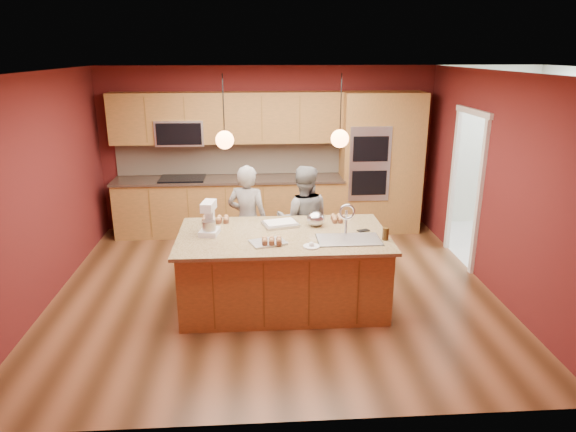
{
  "coord_description": "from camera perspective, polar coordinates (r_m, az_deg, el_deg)",
  "views": [
    {
      "loc": [
        -0.23,
        -6.0,
        2.93
      ],
      "look_at": [
        0.16,
        -0.1,
        1.01
      ],
      "focal_mm": 32.0,
      "sensor_mm": 36.0,
      "label": 1
    }
  ],
  "objects": [
    {
      "name": "floor",
      "position": [
        6.68,
        -1.48,
        -8.05
      ],
      "size": [
        5.5,
        5.5,
        0.0
      ],
      "primitive_type": "plane",
      "color": "#442915",
      "rests_on": "ground"
    },
    {
      "name": "ceiling",
      "position": [
        6.01,
        -1.69,
        15.75
      ],
      "size": [
        5.5,
        5.5,
        0.0
      ],
      "primitive_type": "plane",
      "rotation": [
        3.14,
        0.0,
        0.0
      ],
      "color": "white",
      "rests_on": "ground"
    },
    {
      "name": "wall_back",
      "position": [
        8.65,
        -2.25,
        7.42
      ],
      "size": [
        5.5,
        0.0,
        5.5
      ],
      "primitive_type": "plane",
      "rotation": [
        1.57,
        0.0,
        0.0
      ],
      "color": "#561717",
      "rests_on": "ground"
    },
    {
      "name": "wall_front",
      "position": [
        3.85,
        -0.07,
        -6.3
      ],
      "size": [
        5.5,
        0.0,
        5.5
      ],
      "primitive_type": "plane",
      "rotation": [
        -1.57,
        0.0,
        0.0
      ],
      "color": "#561717",
      "rests_on": "ground"
    },
    {
      "name": "wall_left",
      "position": [
        6.7,
        -25.81,
        2.49
      ],
      "size": [
        0.0,
        5.0,
        5.0
      ],
      "primitive_type": "plane",
      "rotation": [
        1.57,
        0.0,
        1.57
      ],
      "color": "#561717",
      "rests_on": "ground"
    },
    {
      "name": "wall_right",
      "position": [
        6.88,
        21.99,
        3.37
      ],
      "size": [
        0.0,
        5.0,
        5.0
      ],
      "primitive_type": "plane",
      "rotation": [
        1.57,
        0.0,
        -1.57
      ],
      "color": "#561717",
      "rests_on": "ground"
    },
    {
      "name": "cabinet_run",
      "position": [
        8.49,
        -6.77,
        4.58
      ],
      "size": [
        3.74,
        0.64,
        2.3
      ],
      "color": "brown",
      "rests_on": "floor"
    },
    {
      "name": "oven_column",
      "position": [
        8.64,
        10.22,
        5.79
      ],
      "size": [
        1.3,
        0.62,
        2.3
      ],
      "color": "brown",
      "rests_on": "floor"
    },
    {
      "name": "doorway_trim",
      "position": [
        7.65,
        19.09,
        2.73
      ],
      "size": [
        0.08,
        1.11,
        2.2
      ],
      "primitive_type": null,
      "color": "silver",
      "rests_on": "wall_right"
    },
    {
      "name": "laundry_room",
      "position": [
        8.59,
        28.84,
        9.23
      ],
      "size": [
        2.6,
        2.7,
        2.7
      ],
      "color": "silver",
      "rests_on": "ground"
    },
    {
      "name": "pendant_left",
      "position": [
        5.68,
        -7.05,
        8.43
      ],
      "size": [
        0.2,
        0.2,
        0.8
      ],
      "color": "black",
      "rests_on": "ceiling"
    },
    {
      "name": "pendant_right",
      "position": [
        5.75,
        5.78,
        8.59
      ],
      "size": [
        0.2,
        0.2,
        0.8
      ],
      "color": "black",
      "rests_on": "ceiling"
    },
    {
      "name": "island",
      "position": [
        6.12,
        -0.4,
        -5.87
      ],
      "size": [
        2.43,
        1.36,
        1.28
      ],
      "color": "brown",
      "rests_on": "floor"
    },
    {
      "name": "person_left",
      "position": [
        6.88,
        -4.5,
        -0.52
      ],
      "size": [
        0.64,
        0.52,
        1.51
      ],
      "primitive_type": "imported",
      "rotation": [
        0.0,
        0.0,
        2.82
      ],
      "color": "black",
      "rests_on": "floor"
    },
    {
      "name": "person_right",
      "position": [
        6.91,
        1.7,
        -0.46
      ],
      "size": [
        0.78,
        0.63,
        1.5
      ],
      "primitive_type": "imported",
      "rotation": [
        0.0,
        0.0,
        3.05
      ],
      "color": "slate",
      "rests_on": "floor"
    },
    {
      "name": "stand_mixer",
      "position": [
        5.98,
        -8.76,
        -0.47
      ],
      "size": [
        0.25,
        0.31,
        0.39
      ],
      "rotation": [
        0.0,
        0.0,
        -0.17
      ],
      "color": "white",
      "rests_on": "island"
    },
    {
      "name": "sheet_cake",
      "position": [
        6.24,
        -0.87,
        -0.85
      ],
      "size": [
        0.48,
        0.4,
        0.05
      ],
      "rotation": [
        0.0,
        0.0,
        0.26
      ],
      "color": "silver",
      "rests_on": "island"
    },
    {
      "name": "cooling_rack",
      "position": [
        5.68,
        -2.24,
        -2.92
      ],
      "size": [
        0.45,
        0.38,
        0.02
      ],
      "primitive_type": "cube",
      "rotation": [
        0.0,
        0.0,
        0.34
      ],
      "color": "silver",
      "rests_on": "island"
    },
    {
      "name": "mixing_bowl",
      "position": [
        6.22,
        3.1,
        -0.31
      ],
      "size": [
        0.22,
        0.22,
        0.19
      ],
      "primitive_type": "ellipsoid",
      "color": "#B9BAC0",
      "rests_on": "island"
    },
    {
      "name": "plate",
      "position": [
        5.57,
        2.62,
        -3.39
      ],
      "size": [
        0.18,
        0.18,
        0.01
      ],
      "primitive_type": "cylinder",
      "color": "silver",
      "rests_on": "island"
    },
    {
      "name": "tumbler",
      "position": [
        5.86,
        10.78,
        -1.96
      ],
      "size": [
        0.07,
        0.07,
        0.14
      ],
      "primitive_type": "cylinder",
      "color": "#3B270E",
      "rests_on": "island"
    },
    {
      "name": "phone",
      "position": [
        6.12,
        8.37,
        -1.6
      ],
      "size": [
        0.16,
        0.12,
        0.01
      ],
      "primitive_type": "cube",
      "rotation": [
        0.0,
        0.0,
        0.35
      ],
      "color": "black",
      "rests_on": "island"
    },
    {
      "name": "cupcakes_left",
      "position": [
        6.41,
        -8.05,
        -0.37
      ],
      "size": [
        0.35,
        0.17,
        0.08
      ],
      "primitive_type": null,
      "color": "#B47E4D",
      "rests_on": "island"
    },
    {
      "name": "cupcakes_rack",
      "position": [
        5.61,
        -1.82,
        -2.74
      ],
      "size": [
        0.24,
        0.16,
        0.07
      ],
      "primitive_type": null,
      "color": "#B47E4D",
      "rests_on": "island"
    },
    {
      "name": "cupcakes_right",
      "position": [
        6.42,
        5.44,
        -0.26
      ],
      "size": [
        0.15,
        0.23,
        0.07
      ],
      "primitive_type": null,
      "color": "#B47E4D",
      "rests_on": "island"
    },
    {
      "name": "washer",
      "position": [
        8.53,
        27.5,
        -0.35
      ],
      "size": [
        0.7,
        0.72,
        1.09
      ],
      "primitive_type": "cube",
      "rotation": [
        0.0,
        0.0,
        -0.03
      ],
      "color": "white",
      "rests_on": "floor"
    },
    {
      "name": "dryer",
      "position": [
        9.02,
        25.76,
        0.3
      ],
      "size": [
        0.72,
        0.73,
        0.94
      ],
      "primitive_type": "cube",
      "rotation": [
        0.0,
        0.0,
        -0.27
      ],
      "color": "white",
      "rests_on": "floor"
    }
  ]
}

